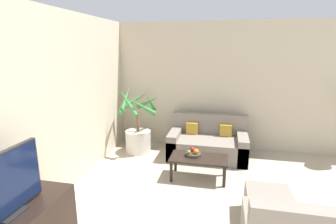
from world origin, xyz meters
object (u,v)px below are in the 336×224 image
(coffee_table, at_px, (199,160))
(fruit_bowl, at_px, (193,154))
(ottoman, at_px, (268,207))
(apple_red, at_px, (192,149))
(potted_palm, at_px, (138,132))
(television, at_px, (7,185))
(sofa_loveseat, at_px, (208,144))
(apple_green, at_px, (189,152))
(orange_fruit, at_px, (196,151))

(coffee_table, distance_m, fruit_bowl, 0.13)
(ottoman, bearing_deg, apple_red, 136.41)
(potted_palm, bearing_deg, apple_red, -33.05)
(potted_palm, height_order, ottoman, potted_palm)
(television, xyz_separation_m, sofa_loveseat, (1.71, 3.18, -0.63))
(apple_green, bearing_deg, sofa_loveseat, 75.45)
(potted_palm, distance_m, fruit_bowl, 1.54)
(apple_green, bearing_deg, orange_fruit, 13.94)
(sofa_loveseat, relative_size, apple_red, 19.00)
(sofa_loveseat, relative_size, fruit_bowl, 5.86)
(potted_palm, bearing_deg, television, -94.60)
(television, xyz_separation_m, apple_red, (1.50, 2.31, -0.42))
(sofa_loveseat, distance_m, fruit_bowl, 0.96)
(coffee_table, bearing_deg, apple_red, 136.98)
(television, relative_size, orange_fruit, 9.84)
(television, xyz_separation_m, orange_fruit, (1.57, 2.22, -0.42))
(television, height_order, coffee_table, television)
(television, height_order, orange_fruit, television)
(coffee_table, distance_m, apple_red, 0.22)
(orange_fruit, bearing_deg, ottoman, -43.10)
(apple_green, height_order, ottoman, apple_green)
(apple_red, relative_size, ottoman, 0.14)
(television, distance_m, sofa_loveseat, 3.67)
(fruit_bowl, relative_size, ottoman, 0.47)
(coffee_table, relative_size, fruit_bowl, 3.62)
(potted_palm, relative_size, coffee_table, 1.47)
(sofa_loveseat, relative_size, coffee_table, 1.62)
(orange_fruit, bearing_deg, television, -125.22)
(apple_green, bearing_deg, fruit_bowl, 36.30)
(sofa_loveseat, height_order, fruit_bowl, sofa_loveseat)
(coffee_table, distance_m, orange_fruit, 0.16)
(potted_palm, distance_m, apple_red, 1.49)
(television, relative_size, apple_red, 10.29)
(television, xyz_separation_m, ottoman, (2.60, 1.26, -0.70))
(fruit_bowl, height_order, ottoman, fruit_bowl)
(sofa_loveseat, distance_m, orange_fruit, 0.99)
(potted_palm, bearing_deg, orange_fruit, -34.21)
(potted_palm, relative_size, apple_green, 21.42)
(potted_palm, xyz_separation_m, apple_red, (1.25, -0.81, 0.03))
(coffee_table, bearing_deg, fruit_bowl, 152.02)
(sofa_loveseat, relative_size, apple_green, 23.52)
(sofa_loveseat, xyz_separation_m, ottoman, (0.89, -1.92, -0.07))
(apple_red, bearing_deg, potted_palm, 146.95)
(apple_red, xyz_separation_m, ottoman, (1.10, -1.05, -0.27))
(coffee_table, bearing_deg, sofa_loveseat, 84.87)
(potted_palm, xyz_separation_m, fruit_bowl, (1.27, -0.87, -0.03))
(television, distance_m, coffee_table, 2.79)
(apple_green, distance_m, ottoman, 1.50)
(potted_palm, height_order, apple_red, potted_palm)
(orange_fruit, bearing_deg, coffee_table, -29.56)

